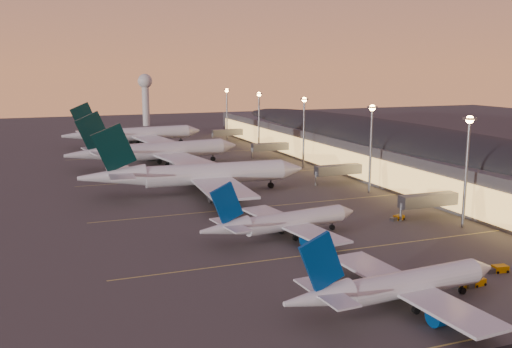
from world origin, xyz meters
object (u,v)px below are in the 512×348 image
object	(u,v)px
airliner_wide_far	(135,134)
baggage_tug_a	(475,283)
airliner_narrow_north	(283,222)
baggage_tug_c	(398,218)
radar_tower	(145,91)
baggage_tug_d	(461,284)
airliner_narrow_south	(397,286)
airliner_wide_near	(197,175)
baggage_tug_b	(497,269)
airliner_wide_mid	(157,152)

from	to	relation	value
airliner_wide_far	baggage_tug_a	bearing A→B (deg)	-90.27
airliner_narrow_north	baggage_tug_c	size ratio (longest dim) A/B	9.49
airliner_narrow_north	radar_tower	bearing A→B (deg)	77.90
radar_tower	baggage_tug_a	bearing A→B (deg)	-89.35
baggage_tug_d	airliner_wide_far	bearing A→B (deg)	108.02
airliner_narrow_south	airliner_wide_near	distance (m)	90.35
airliner_wide_far	airliner_narrow_south	bearing A→B (deg)	-95.48
airliner_narrow_north	baggage_tug_c	bearing A→B (deg)	-1.89
baggage_tug_c	baggage_tug_d	size ratio (longest dim) A/B	1.04
airliner_wide_near	baggage_tug_d	world-z (taller)	airliner_wide_near
airliner_wide_far	baggage_tug_d	bearing A→B (deg)	-90.98
airliner_wide_near	baggage_tug_d	bearing A→B (deg)	-72.40
airliner_narrow_south	baggage_tug_b	world-z (taller)	airliner_narrow_south
airliner_wide_mid	airliner_wide_far	distance (m)	59.49
baggage_tug_d	radar_tower	bearing A→B (deg)	101.56
airliner_narrow_north	baggage_tug_d	xyz separation A→B (m)	(17.09, -36.41, -3.06)
airliner_narrow_south	airliner_wide_far	xyz separation A→B (m)	(-7.38, 200.21, 1.86)
airliner_narrow_north	airliner_wide_near	world-z (taller)	airliner_wide_near
airliner_wide_near	airliner_wide_mid	bearing A→B (deg)	94.80
airliner_wide_near	baggage_tug_d	size ratio (longest dim) A/B	16.98
baggage_tug_a	baggage_tug_d	distance (m)	2.58
airliner_wide_near	airliner_wide_far	bearing A→B (deg)	93.05
airliner_narrow_north	airliner_narrow_south	bearing A→B (deg)	-95.98
airliner_wide_far	airliner_narrow_north	bearing A→B (deg)	-95.55
airliner_wide_far	radar_tower	size ratio (longest dim) A/B	2.04
baggage_tug_b	radar_tower	bearing A→B (deg)	101.16
airliner_narrow_south	airliner_wide_far	world-z (taller)	airliner_wide_far
airliner_wide_mid	baggage_tug_d	world-z (taller)	airliner_wide_mid
airliner_wide_mid	radar_tower	xyz separation A→B (m)	(23.49, 151.83, 16.35)
airliner_wide_far	baggage_tug_b	distance (m)	196.46
airliner_wide_mid	baggage_tug_d	xyz separation A→B (m)	(24.25, -137.36, -5.02)
airliner_narrow_south	airliner_wide_near	bearing A→B (deg)	90.74
airliner_narrow_south	radar_tower	bearing A→B (deg)	83.29
airliner_wide_near	baggage_tug_c	size ratio (longest dim) A/B	16.39
airliner_narrow_south	radar_tower	size ratio (longest dim) A/B	1.20
airliner_wide_mid	airliner_wide_near	bearing A→B (deg)	-97.46
airliner_narrow_north	airliner_wide_mid	bearing A→B (deg)	85.66
airliner_narrow_north	radar_tower	world-z (taller)	radar_tower
radar_tower	airliner_wide_mid	bearing A→B (deg)	-98.80
radar_tower	baggage_tug_b	distance (m)	286.87
airliner_wide_mid	airliner_wide_far	size ratio (longest dim) A/B	1.01
airliner_narrow_north	airliner_wide_mid	xyz separation A→B (m)	(-7.16, 100.95, 1.96)
baggage_tug_b	baggage_tug_c	distance (m)	36.94
airliner_wide_mid	baggage_tug_c	xyz separation A→B (m)	(39.24, -97.29, -5.01)
airliner_narrow_north	baggage_tug_d	size ratio (longest dim) A/B	9.83
radar_tower	baggage_tug_d	world-z (taller)	radar_tower
baggage_tug_b	baggage_tug_d	bearing A→B (deg)	-154.18
airliner_wide_near	baggage_tug_b	world-z (taller)	airliner_wide_near
airliner_wide_far	radar_tower	xyz separation A→B (m)	(22.02, 92.36, 16.42)
airliner_wide_far	baggage_tug_d	world-z (taller)	airliner_wide_far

